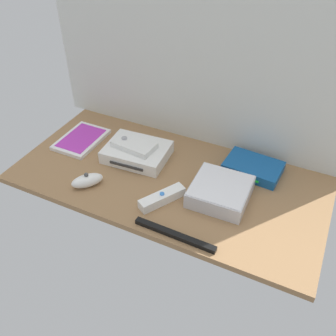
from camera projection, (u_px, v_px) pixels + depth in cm
name	position (u px, v px, depth cm)	size (l,w,h in cm)	color
ground_plane	(168.00, 180.00, 121.66)	(100.00, 48.00, 2.00)	#936D47
back_wall	(202.00, 55.00, 117.92)	(110.00, 1.20, 64.00)	silver
game_console	(137.00, 152.00, 128.01)	(22.07, 17.61, 4.40)	white
mini_computer	(220.00, 191.00, 112.07)	(17.46, 17.46, 5.30)	silver
game_case	(81.00, 139.00, 136.40)	(13.64, 19.03, 1.56)	white
network_router	(253.00, 167.00, 122.36)	(18.81, 13.30, 3.40)	#145193
remote_wand	(162.00, 198.00, 111.51)	(10.59, 14.59, 3.40)	white
remote_nunchuk	(87.00, 180.00, 116.81)	(9.83, 10.47, 5.10)	white
remote_classic_pad	(134.00, 145.00, 125.94)	(15.14, 9.42, 2.40)	white
sensor_bar	(175.00, 235.00, 101.50)	(24.00, 1.80, 1.40)	black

